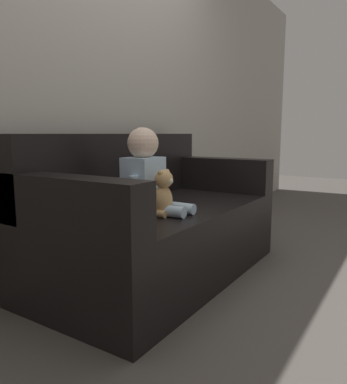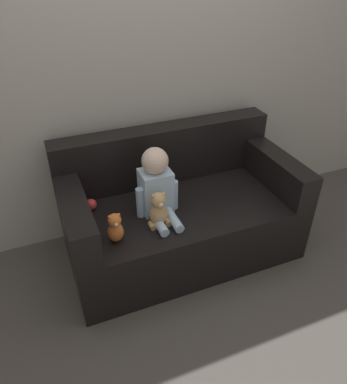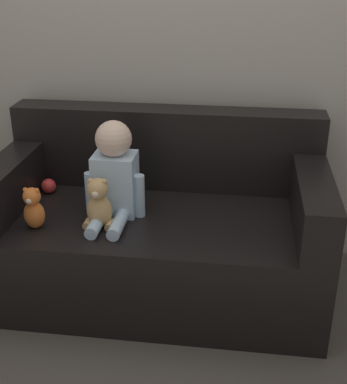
% 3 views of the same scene
% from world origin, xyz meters
% --- Properties ---
extents(ground_plane, '(12.00, 12.00, 0.00)m').
position_xyz_m(ground_plane, '(0.00, 0.00, 0.00)').
color(ground_plane, '#4C4742').
extents(wall_back, '(8.00, 0.05, 2.60)m').
position_xyz_m(wall_back, '(0.00, 0.51, 1.30)').
color(wall_back, '#ADA89E').
rests_on(wall_back, ground_plane).
extents(couch, '(1.62, 0.86, 0.87)m').
position_xyz_m(couch, '(0.00, 0.05, 0.32)').
color(couch, black).
rests_on(couch, ground_plane).
extents(person_baby, '(0.29, 0.38, 0.46)m').
position_xyz_m(person_baby, '(-0.19, -0.04, 0.64)').
color(person_baby, silver).
rests_on(person_baby, couch).
extents(teddy_bear_brown, '(0.14, 0.11, 0.24)m').
position_xyz_m(teddy_bear_brown, '(-0.24, -0.18, 0.56)').
color(teddy_bear_brown, tan).
rests_on(teddy_bear_brown, couch).
extents(plush_toy_side, '(0.10, 0.09, 0.20)m').
position_xyz_m(plush_toy_side, '(-0.53, -0.23, 0.54)').
color(plush_toy_side, orange).
rests_on(plush_toy_side, couch).
extents(toy_ball, '(0.08, 0.08, 0.08)m').
position_xyz_m(toy_ball, '(-0.60, 0.15, 0.48)').
color(toy_ball, red).
rests_on(toy_ball, couch).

